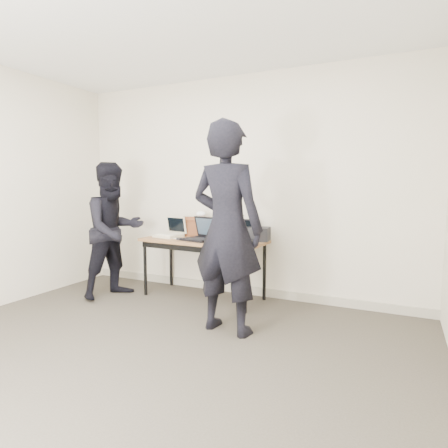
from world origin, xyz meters
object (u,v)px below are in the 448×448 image
Objects in this scene: laptop_right at (242,236)px; person_typist at (227,228)px; laptop_center at (201,235)px; desk at (203,244)px; person_observer at (114,230)px; laptop_beige at (170,233)px; leather_satchel at (199,226)px; equipment_box at (258,234)px.

laptop_right is 0.19× the size of person_typist.
laptop_center is 1.06m from person_typist.
laptop_center reaches higher than desk.
person_typist is (0.69, -0.78, 0.19)m from laptop_center.
person_observer is (-1.48, -0.53, 0.05)m from laptop_right.
laptop_right is at bearing 16.97° from laptop_beige.
person_observer is (-1.03, -0.35, 0.04)m from laptop_center.
laptop_right is at bearing -10.22° from leather_satchel.
desk is 0.67m from equipment_box.
desk is 1.10m from person_observer.
person_typist reaches higher than leather_satchel.
laptop_right reaches higher than desk.
person_typist is (0.70, -0.83, 0.32)m from desk.
person_observer reaches higher than desk.
laptop_beige is 1.12m from equipment_box.
person_typist is (0.07, -1.02, 0.18)m from equipment_box.
laptop_center is at bearing 1.85° from laptop_beige.
leather_satchel is 1.04m from person_observer.
laptop_beige is 0.37m from leather_satchel.
laptop_right is (0.94, 0.11, 0.01)m from laptop_beige.
equipment_box is at bearing 10.80° from laptop_right.
equipment_box is (0.17, 0.06, 0.02)m from laptop_right.
laptop_center is at bearing -165.94° from laptop_right.
person_typist is at bearing -86.05° from equipment_box.
laptop_beige is 0.68m from person_observer.
leather_satchel is 0.19× the size of person_typist.
leather_satchel reaches higher than equipment_box.
leather_satchel is at bearing 177.48° from equipment_box.
laptop_center is (0.49, -0.07, 0.01)m from laptop_beige.
equipment_box is at bearing -79.96° from person_typist.
laptop_beige is at bearing -175.75° from laptop_center.
leather_satchel reaches higher than desk.
laptop_right is (0.45, 0.18, -0.01)m from laptop_center.
desk is 4.20× the size of leather_satchel.
laptop_center is 1.11× the size of laptop_right.
person_typist reaches higher than laptop_center.
laptop_right is 1.03× the size of leather_satchel.
laptop_right is 1.57m from person_observer.
leather_satchel is at bearing 44.39° from laptop_beige.
laptop_beige reaches higher than desk.
laptop_right is at bearing -161.39° from equipment_box.
laptop_beige is 0.94m from laptop_right.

